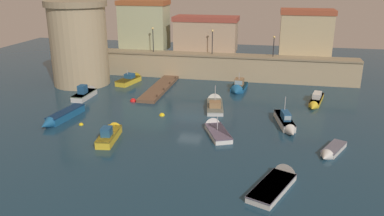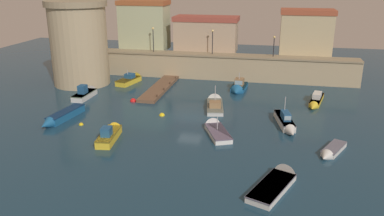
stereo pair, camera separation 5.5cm
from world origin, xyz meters
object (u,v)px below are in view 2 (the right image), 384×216
(quay_lamp_2, at_px, (274,43))
(mooring_buoy_0, at_px, (133,101))
(moored_boat_6, at_px, (87,93))
(moored_boat_8, at_px, (316,101))
(moored_boat_9, at_px, (61,117))
(mooring_buoy_2, at_px, (81,125))
(moored_boat_2, at_px, (331,151))
(quay_lamp_0, at_px, (153,36))
(moored_boat_5, at_px, (215,129))
(moored_boat_7, at_px, (238,88))
(moored_boat_4, at_px, (132,79))
(moored_boat_10, at_px, (279,180))
(quay_lamp_1, at_px, (213,38))
(mooring_buoy_1, at_px, (162,116))
(moored_boat_0, at_px, (215,103))
(fortress_tower, at_px, (79,43))
(moored_boat_3, at_px, (111,133))
(moored_boat_1, at_px, (286,123))

(quay_lamp_2, height_order, mooring_buoy_0, quay_lamp_2)
(moored_boat_6, height_order, moored_boat_8, moored_boat_6)
(moored_boat_9, height_order, mooring_buoy_2, moored_boat_9)
(mooring_buoy_2, bearing_deg, moored_boat_2, -4.54)
(quay_lamp_0, distance_m, moored_boat_5, 25.19)
(moored_boat_2, distance_m, moored_boat_7, 20.49)
(quay_lamp_2, bearing_deg, moored_boat_9, -135.60)
(quay_lamp_0, bearing_deg, mooring_buoy_2, -92.93)
(quay_lamp_0, relative_size, moored_boat_6, 0.69)
(moored_boat_4, distance_m, mooring_buoy_2, 17.37)
(moored_boat_8, relative_size, moored_boat_10, 0.99)
(quay_lamp_1, relative_size, quay_lamp_2, 1.23)
(quay_lamp_0, bearing_deg, moored_boat_4, -112.60)
(moored_boat_5, relative_size, mooring_buoy_0, 7.61)
(moored_boat_7, xyz_separation_m, moored_boat_8, (9.71, -3.68, -0.05))
(mooring_buoy_2, bearing_deg, mooring_buoy_1, 30.98)
(moored_boat_0, height_order, moored_boat_6, moored_boat_0)
(fortress_tower, height_order, quay_lamp_1, fortress_tower)
(moored_boat_3, relative_size, moored_boat_5, 0.96)
(moored_boat_10, xyz_separation_m, mooring_buoy_1, (-12.70, 12.46, -0.27))
(moored_boat_3, bearing_deg, mooring_buoy_1, -30.43)
(moored_boat_2, height_order, mooring_buoy_0, moored_boat_2)
(fortress_tower, xyz_separation_m, mooring_buoy_0, (9.99, -6.45, -5.84))
(quay_lamp_0, height_order, moored_boat_2, quay_lamp_0)
(moored_boat_6, relative_size, mooring_buoy_0, 6.96)
(fortress_tower, bearing_deg, moored_boat_4, 18.44)
(moored_boat_2, bearing_deg, mooring_buoy_2, -68.24)
(moored_boat_0, height_order, moored_boat_5, moored_boat_0)
(moored_boat_4, xyz_separation_m, moored_boat_9, (-1.85, -16.58, -0.02))
(moored_boat_2, xyz_separation_m, mooring_buoy_1, (-17.11, 6.41, -0.26))
(quay_lamp_2, distance_m, moored_boat_5, 22.20)
(moored_boat_4, xyz_separation_m, moored_boat_7, (15.57, -1.31, -0.03))
(moored_boat_3, bearing_deg, quay_lamp_0, 0.68)
(moored_boat_2, xyz_separation_m, moored_boat_10, (-4.41, -6.04, 0.02))
(moored_boat_1, bearing_deg, mooring_buoy_1, -104.41)
(moored_boat_4, bearing_deg, moored_boat_0, -108.90)
(fortress_tower, bearing_deg, moored_boat_8, -4.97)
(moored_boat_6, xyz_separation_m, moored_boat_10, (24.10, -17.41, -0.22))
(quay_lamp_2, relative_size, moored_boat_1, 0.44)
(moored_boat_2, bearing_deg, moored_boat_5, -79.77)
(moored_boat_3, distance_m, moored_boat_5, 10.17)
(moored_boat_2, distance_m, moored_boat_4, 31.88)
(moored_boat_5, distance_m, moored_boat_10, 11.04)
(fortress_tower, distance_m, moored_boat_3, 21.93)
(moored_boat_1, distance_m, moored_boat_2, 6.88)
(moored_boat_0, distance_m, moored_boat_4, 15.81)
(moored_boat_10, relative_size, mooring_buoy_1, 10.63)
(moored_boat_4, bearing_deg, moored_boat_10, -127.64)
(moored_boat_2, relative_size, moored_boat_4, 0.77)
(moored_boat_3, height_order, mooring_buoy_1, moored_boat_3)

